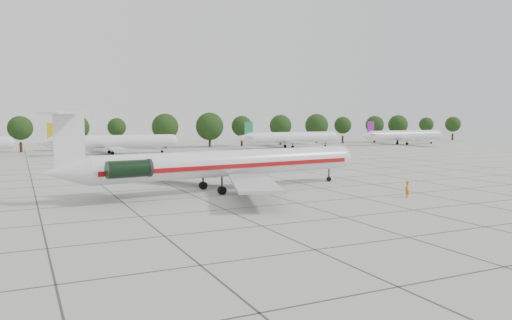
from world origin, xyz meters
The scene contains 8 objects.
ground centered at (0.00, 0.00, 0.00)m, with size 260.00×260.00×0.00m, color #A8A8A1.
apron_joints centered at (0.00, 15.00, 0.01)m, with size 170.00×170.00×0.02m, color #383838.
main_airliner centered at (-4.54, 3.07, 3.30)m, with size 39.78×31.14×9.34m.
ground_crew centered at (12.55, -10.07, 0.93)m, with size 0.68×0.44×1.86m, color #D65D0C.
bg_airliner_c centered at (-5.20, 68.00, 2.91)m, with size 28.24×27.20×7.40m.
bg_airliner_d centered at (44.09, 70.91, 2.91)m, with size 28.24×27.20×7.40m.
bg_airliner_e centered at (84.45, 70.00, 2.91)m, with size 28.24×27.20×7.40m.
tree_line centered at (-11.68, 85.00, 5.98)m, with size 249.86×8.44×10.22m.
Camera 1 is at (-25.50, -51.49, 8.80)m, focal length 35.00 mm.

